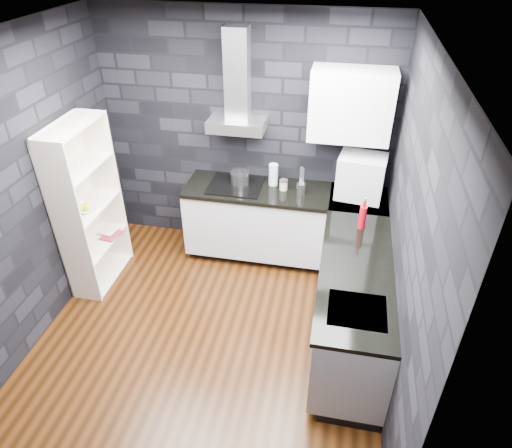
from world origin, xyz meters
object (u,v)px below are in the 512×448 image
(utensil_crock, at_px, (301,189))
(bookshelf, at_px, (89,208))
(red_bottle, at_px, (362,217))
(fruit_bowl, at_px, (84,208))
(glass_vase, at_px, (273,175))
(storage_jar, at_px, (283,185))
(pot, at_px, (240,178))
(appliance_garage, at_px, (361,177))

(utensil_crock, distance_m, bookshelf, 2.22)
(red_bottle, bearing_deg, fruit_bowl, -174.94)
(glass_vase, relative_size, utensil_crock, 2.02)
(storage_jar, xyz_separation_m, fruit_bowl, (-1.90, -0.83, -0.01))
(utensil_crock, relative_size, bookshelf, 0.07)
(fruit_bowl, bearing_deg, red_bottle, 5.06)
(storage_jar, relative_size, bookshelf, 0.06)
(bookshelf, bearing_deg, fruit_bowl, -108.59)
(pot, height_order, red_bottle, red_bottle)
(glass_vase, relative_size, bookshelf, 0.14)
(utensil_crock, bearing_deg, fruit_bowl, -159.56)
(pot, bearing_deg, storage_jar, -3.78)
(utensil_crock, xyz_separation_m, red_bottle, (0.64, -0.54, 0.06))
(red_bottle, bearing_deg, storage_jar, 144.77)
(pot, distance_m, red_bottle, 1.47)
(glass_vase, height_order, red_bottle, glass_vase)
(pot, relative_size, appliance_garage, 0.44)
(appliance_garage, bearing_deg, utensil_crock, -165.47)
(pot, distance_m, storage_jar, 0.49)
(storage_jar, xyz_separation_m, appliance_garage, (0.80, 0.02, 0.17))
(appliance_garage, bearing_deg, storage_jar, -170.82)
(storage_jar, distance_m, fruit_bowl, 2.08)
(pot, distance_m, utensil_crock, 0.69)
(bookshelf, relative_size, fruit_bowl, 7.88)
(utensil_crock, bearing_deg, glass_vase, 156.32)
(storage_jar, bearing_deg, appliance_garage, 1.54)
(appliance_garage, distance_m, bookshelf, 2.83)
(pot, distance_m, appliance_garage, 1.31)
(appliance_garage, distance_m, red_bottle, 0.62)
(storage_jar, xyz_separation_m, bookshelf, (-1.90, -0.76, -0.05))
(storage_jar, relative_size, fruit_bowl, 0.45)
(storage_jar, distance_m, appliance_garage, 0.82)
(glass_vase, bearing_deg, red_bottle, -35.20)
(glass_vase, distance_m, storage_jar, 0.17)
(glass_vase, relative_size, storage_jar, 2.39)
(storage_jar, xyz_separation_m, red_bottle, (0.84, -0.59, 0.07))
(red_bottle, bearing_deg, appliance_garage, 93.10)
(red_bottle, bearing_deg, utensil_crock, 139.96)
(pot, relative_size, storage_jar, 2.00)
(glass_vase, xyz_separation_m, bookshelf, (-1.77, -0.85, -0.12))
(storage_jar, relative_size, appliance_garage, 0.22)
(glass_vase, xyz_separation_m, red_bottle, (0.97, -0.68, -0.01))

